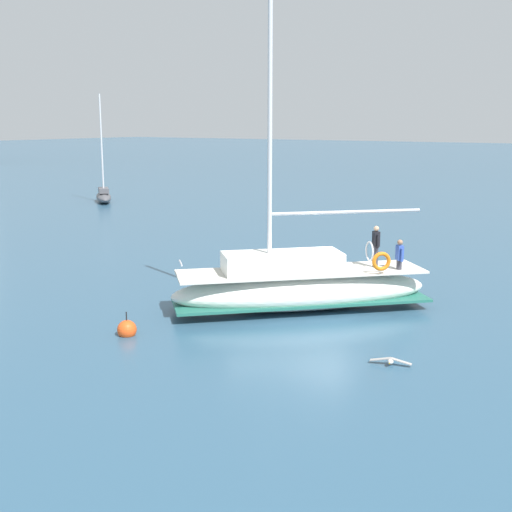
# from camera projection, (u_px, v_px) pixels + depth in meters

# --- Properties ---
(ground_plane) EXTENTS (400.00, 400.00, 0.00)m
(ground_plane) POSITION_uv_depth(u_px,v_px,m) (323.00, 310.00, 25.04)
(ground_plane) COLOR #2D516B
(main_sailboat) EXTENTS (8.53, 8.44, 11.91)m
(main_sailboat) POSITION_uv_depth(u_px,v_px,m) (299.00, 286.00, 24.94)
(main_sailboat) COLOR white
(main_sailboat) RESTS_ON ground
(moored_sloop_near) EXTENTS (4.34, 4.75, 9.10)m
(moored_sloop_near) POSITION_uv_depth(u_px,v_px,m) (104.00, 195.00, 58.16)
(moored_sloop_near) COLOR #4C4C51
(moored_sloop_near) RESTS_ON ground
(seagull) EXTENTS (0.51, 1.18, 0.17)m
(seagull) POSITION_uv_depth(u_px,v_px,m) (391.00, 361.00, 19.34)
(seagull) COLOR silver
(seagull) RESTS_ON ground
(mooring_buoy) EXTENTS (0.64, 0.64, 0.92)m
(mooring_buoy) POSITION_uv_depth(u_px,v_px,m) (127.00, 330.00, 22.05)
(mooring_buoy) COLOR #EA4C19
(mooring_buoy) RESTS_ON ground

